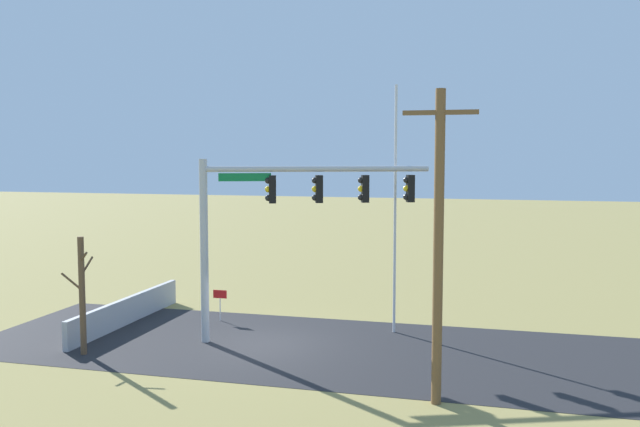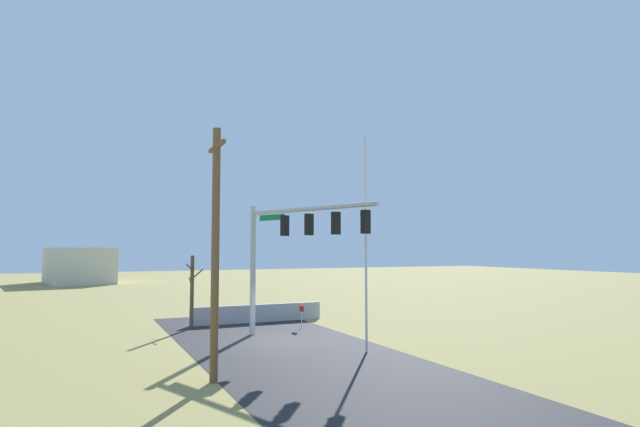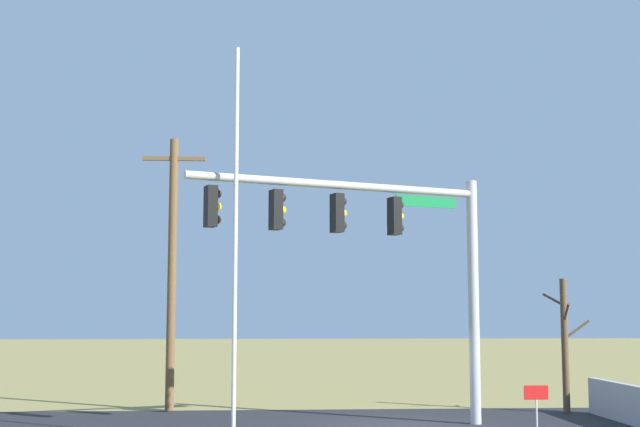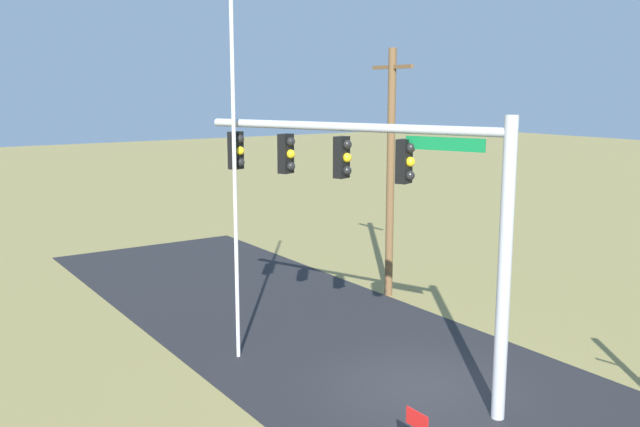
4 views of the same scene
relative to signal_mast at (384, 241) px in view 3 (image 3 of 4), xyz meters
name	(u,v)px [view 3 (image 3 of 4)]	position (x,y,z in m)	size (l,w,h in m)	color
ground_plane	(396,426)	(0.38, 0.68, -4.66)	(160.00, 160.00, 0.00)	olive
sidewalk_corner	(514,424)	(3.49, 0.95, -4.65)	(6.00, 6.00, 0.01)	#B7B5AD
signal_mast	(384,241)	(0.00, 0.00, 0.00)	(7.51, 3.04, 6.36)	#B2B5BA
flagpole	(235,240)	(-3.66, -1.97, -0.17)	(0.10, 0.10, 8.98)	silver
utility_pole	(172,267)	(-5.76, 4.80, -0.42)	(1.90, 0.26, 8.15)	brown
bare_tree	(565,343)	(5.73, 3.31, -2.67)	(1.27, 1.02, 3.86)	brown
open_sign	(536,399)	(3.18, -1.96, -3.75)	(0.56, 0.04, 1.22)	silver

